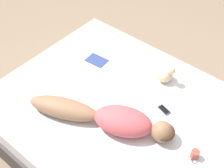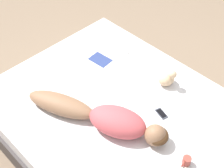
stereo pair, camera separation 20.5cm
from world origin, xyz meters
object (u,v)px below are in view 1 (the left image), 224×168
object	(u,v)px
person	(107,118)
coffee_mug	(195,154)
open_magazine	(103,55)

from	to	relation	value
person	coffee_mug	distance (m)	0.80
coffee_mug	open_magazine	bearing A→B (deg)	-109.19
open_magazine	coffee_mug	size ratio (longest dim) A/B	5.07
open_magazine	coffee_mug	xyz separation A→B (m)	(0.50, 1.43, 0.04)
person	open_magazine	bearing A→B (deg)	-159.35
person	coffee_mug	world-z (taller)	person
person	coffee_mug	bearing A→B (deg)	82.34
open_magazine	coffee_mug	distance (m)	1.52
person	open_magazine	world-z (taller)	person
person	open_magazine	size ratio (longest dim) A/B	2.48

